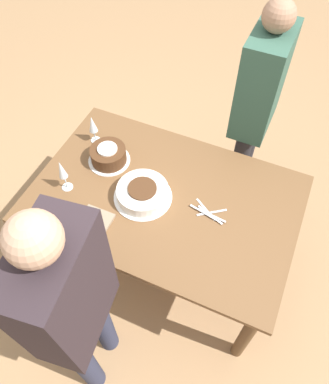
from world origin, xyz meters
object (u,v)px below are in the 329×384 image
cake_center_white (143,193)px  person_watching (72,305)px  wine_glass_near (93,125)px  person_cutting (257,100)px  cake_front_chocolate (108,155)px  wine_glass_far (62,171)px

cake_center_white → person_watching: person_watching is taller
wine_glass_near → person_cutting: size_ratio=0.13×
person_watching → cake_front_chocolate: bearing=14.3°
wine_glass_far → person_cutting: bearing=-131.8°
person_cutting → person_watching: size_ratio=0.97×
cake_center_white → cake_front_chocolate: (0.31, -0.16, 0.01)m
cake_center_white → wine_glass_near: (0.47, -0.28, 0.09)m
cake_center_white → wine_glass_near: 0.55m
cake_center_white → cake_front_chocolate: cake_front_chocolate is taller
cake_front_chocolate → person_cutting: bearing=-137.5°
cake_front_chocolate → cake_center_white: bearing=152.1°
cake_center_white → person_cutting: person_cutting is taller
wine_glass_near → person_cutting: 1.02m
wine_glass_near → wine_glass_far: (-0.04, 0.39, 0.02)m
cake_front_chocolate → wine_glass_near: 0.21m
wine_glass_near → person_watching: 1.15m
person_cutting → wine_glass_near: bearing=-57.9°
person_watching → person_cutting: bearing=-19.8°
person_cutting → person_watching: bearing=-11.9°
cake_center_white → wine_glass_far: bearing=15.0°
cake_front_chocolate → wine_glass_far: size_ratio=1.13×
cake_center_white → cake_front_chocolate: bearing=-27.9°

